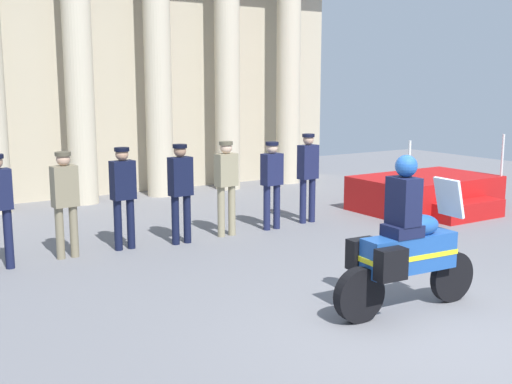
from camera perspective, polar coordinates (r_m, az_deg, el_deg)
name	(u,v)px	position (r m, az deg, el deg)	size (l,w,h in m)	color
ground_plane	(437,333)	(7.42, 15.98, -12.08)	(28.00, 28.00, 0.00)	slate
colonnade_backdrop	(148,36)	(15.87, -9.71, 13.69)	(10.91, 1.48, 7.38)	#B6AB91
reviewing_stand	(428,194)	(14.07, 15.18, -0.17)	(2.95, 2.37, 1.63)	#B71414
officer_in_row_2	(65,196)	(10.21, -16.80, -0.36)	(0.40, 0.25, 1.67)	#7A7056
officer_in_row_3	(123,190)	(10.51, -11.86, 0.18)	(0.40, 0.25, 1.69)	black
officer_in_row_4	(181,186)	(10.73, -6.80, 0.56)	(0.40, 0.25, 1.70)	black
officer_in_row_5	(226,181)	(11.21, -2.69, 1.04)	(0.40, 0.25, 1.70)	gray
officer_in_row_6	(272,178)	(11.71, 1.44, 1.25)	(0.40, 0.25, 1.64)	#191E42
officer_in_row_7	(308,171)	(12.32, 4.69, 1.92)	(0.40, 0.25, 1.74)	#191E42
motorcycle_with_rider	(405,248)	(7.70, 13.24, -4.91)	(2.09, 0.72, 1.90)	black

